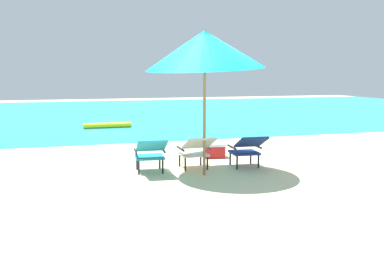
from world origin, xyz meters
The scene contains 8 objects.
ground_plane centered at (0.00, 4.00, 0.00)m, with size 40.00×40.00×0.00m, color beige.
ocean_band centered at (0.00, 12.59, 0.00)m, with size 40.00×18.00×0.01m, color #28B2B7.
swim_buoy centered at (-1.15, 6.97, 0.10)m, with size 0.18×0.18×1.60m, color yellow.
lounge_chair_left centered at (-0.95, 0.09, 0.40)m, with size 0.60×0.91×0.68m.
lounge_chair_center centered at (-0.06, 0.14, 0.40)m, with size 0.55×0.88×0.68m.
lounge_chair_right centered at (0.94, 0.01, 0.40)m, with size 0.58×0.90×0.68m.
beach_umbrella_center centered at (-0.03, -0.28, 2.25)m, with size 3.03×3.03×2.66m.
cooler_box centered at (0.67, 1.18, 0.16)m, with size 0.52×0.40×0.32m.
Camera 1 is at (-2.32, -7.37, 1.83)m, focal length 39.17 mm.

